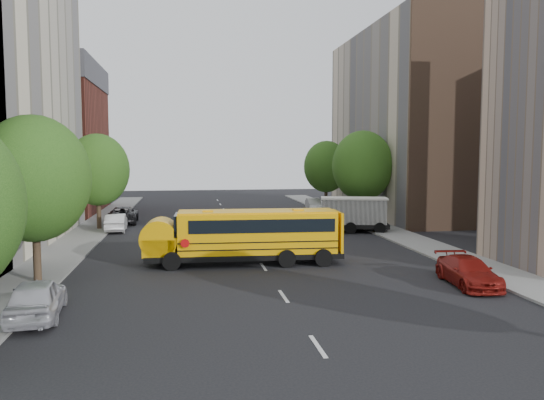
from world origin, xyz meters
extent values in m
plane|color=black|center=(0.00, 0.00, 0.00)|extent=(120.00, 120.00, 0.00)
cube|color=slate|center=(-11.50, 5.00, 0.06)|extent=(3.00, 80.00, 0.12)
cube|color=slate|center=(11.50, 5.00, 0.06)|extent=(3.00, 80.00, 0.12)
cube|color=silver|center=(0.00, 10.00, 0.01)|extent=(0.15, 64.00, 0.01)
cube|color=maroon|center=(-18.00, 28.00, 6.50)|extent=(10.00, 15.00, 13.00)
cube|color=beige|center=(18.00, 20.00, 9.00)|extent=(10.00, 22.00, 18.00)
cube|color=brown|center=(18.00, 9.00, 9.00)|extent=(10.10, 0.30, 18.00)
cylinder|color=gold|center=(28.00, 28.00, 17.50)|extent=(1.00, 1.00, 35.00)
cylinder|color=#38281C|center=(-11.00, -4.00, 1.44)|extent=(0.36, 0.36, 2.88)
ellipsoid|color=#174111|center=(-11.00, -4.00, 4.96)|extent=(5.12, 5.12, 5.89)
cylinder|color=#38281C|center=(-11.00, 14.00, 1.40)|extent=(0.36, 0.36, 2.81)
ellipsoid|color=#174111|center=(-11.00, 14.00, 4.84)|extent=(4.99, 4.99, 5.74)
cylinder|color=#38281C|center=(11.00, 14.00, 1.48)|extent=(0.36, 0.36, 2.95)
ellipsoid|color=#174111|center=(11.00, 14.00, 5.08)|extent=(5.25, 5.25, 6.04)
cylinder|color=#38281C|center=(11.00, 26.00, 1.37)|extent=(0.36, 0.36, 2.74)
ellipsoid|color=#174111|center=(11.00, 26.00, 4.71)|extent=(4.86, 4.86, 5.59)
cube|color=black|center=(-0.91, -0.98, 0.53)|extent=(10.83, 2.91, 0.29)
cube|color=#F9AC05|center=(-0.24, -1.01, 1.77)|extent=(8.72, 2.77, 2.20)
cube|color=#F9AC05|center=(-5.31, -0.79, 1.10)|extent=(1.82, 2.28, 0.96)
cube|color=black|center=(-4.31, -0.83, 2.25)|extent=(0.57, 2.22, 1.15)
cube|color=#F9AC05|center=(-0.24, -1.01, 2.89)|extent=(8.71, 2.58, 0.13)
cube|color=black|center=(-0.04, -1.02, 2.25)|extent=(7.96, 2.79, 0.72)
cube|color=black|center=(-0.24, -1.01, 1.01)|extent=(8.72, 2.83, 0.06)
cube|color=black|center=(-0.24, -1.01, 1.39)|extent=(8.72, 2.83, 0.06)
cube|color=#F9AC05|center=(4.12, -1.20, 1.77)|extent=(0.25, 2.40, 2.20)
cube|color=#F9AC05|center=(-2.82, -0.90, 2.99)|extent=(0.60, 0.60, 0.10)
cube|color=#F9AC05|center=(1.97, -1.11, 2.99)|extent=(0.60, 0.60, 0.10)
cylinder|color=#F9AC05|center=(-5.31, -0.79, 1.58)|extent=(2.11, 2.29, 2.01)
cylinder|color=red|center=(-4.03, -2.14, 1.44)|extent=(0.48, 0.06, 0.48)
cylinder|color=black|center=(-4.69, -2.01, 0.48)|extent=(0.97, 0.33, 0.96)
cylinder|color=black|center=(-4.59, 0.38, 0.48)|extent=(0.97, 0.33, 0.96)
cylinder|color=black|center=(1.15, -2.27, 0.48)|extent=(0.97, 0.33, 0.96)
cylinder|color=black|center=(1.25, 0.12, 0.48)|extent=(0.97, 0.33, 0.96)
cylinder|color=black|center=(3.06, -2.35, 0.48)|extent=(0.97, 0.33, 0.96)
cylinder|color=black|center=(3.17, 0.04, 0.48)|extent=(0.97, 0.33, 0.96)
cube|color=black|center=(8.35, 9.73, 0.53)|extent=(6.67, 3.58, 0.32)
cube|color=white|center=(8.86, 9.60, 1.64)|extent=(5.20, 3.12, 1.90)
cube|color=white|center=(6.09, 10.29, 1.32)|extent=(1.92, 2.31, 1.27)
cube|color=silver|center=(8.86, 9.60, 2.64)|extent=(5.44, 3.27, 0.13)
cylinder|color=black|center=(5.84, 9.26, 0.44)|extent=(0.93, 0.47, 0.89)
cylinder|color=black|center=(6.34, 11.32, 0.44)|extent=(0.93, 0.47, 0.89)
cylinder|color=black|center=(8.30, 8.65, 0.44)|extent=(0.93, 0.47, 0.89)
cylinder|color=black|center=(8.81, 10.71, 0.44)|extent=(0.93, 0.47, 0.89)
cylinder|color=black|center=(10.56, 8.09, 0.44)|extent=(0.93, 0.47, 0.89)
cylinder|color=black|center=(11.07, 10.15, 0.44)|extent=(0.93, 0.47, 0.89)
imported|color=silver|center=(-9.60, -9.49, 0.76)|extent=(2.22, 4.62, 1.52)
imported|color=silver|center=(-9.55, 13.01, 0.70)|extent=(1.66, 4.29, 1.39)
imported|color=black|center=(-9.60, 18.03, 0.74)|extent=(2.63, 5.40, 1.48)
imported|color=maroon|center=(8.80, -7.51, 0.65)|extent=(2.24, 4.66, 1.31)
imported|color=#313B56|center=(9.60, 12.03, 0.80)|extent=(2.20, 4.83, 1.61)
imported|color=#AAABA5|center=(9.60, 25.84, 0.64)|extent=(1.62, 3.98, 1.28)
camera|label=1|loc=(-4.06, -29.89, 6.10)|focal=35.00mm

